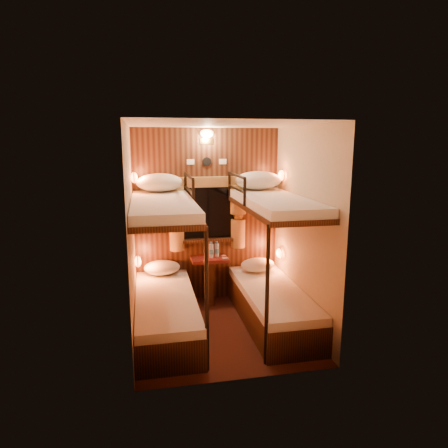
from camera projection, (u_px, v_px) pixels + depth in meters
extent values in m
plane|color=black|center=(221.00, 329.00, 4.80)|extent=(2.10, 2.10, 0.00)
plane|color=silver|center=(221.00, 124.00, 4.31)|extent=(2.10, 2.10, 0.00)
plane|color=#C6B293|center=(207.00, 216.00, 5.56)|extent=(2.40, 0.00, 2.40)
plane|color=#C6B293|center=(243.00, 258.00, 3.55)|extent=(2.40, 0.00, 2.40)
plane|color=#C6B293|center=(131.00, 236.00, 4.36)|extent=(0.00, 2.40, 2.40)
plane|color=#C6B293|center=(303.00, 229.00, 4.75)|extent=(0.00, 2.40, 2.40)
cube|color=black|center=(207.00, 216.00, 5.55)|extent=(2.00, 0.03, 2.40)
cube|color=black|center=(166.00, 318.00, 4.71)|extent=(0.70, 1.90, 0.35)
cube|color=white|center=(165.00, 300.00, 4.66)|extent=(0.68, 1.88, 0.10)
cube|color=black|center=(163.00, 212.00, 4.45)|extent=(0.70, 1.90, 0.06)
cube|color=white|center=(162.00, 204.00, 4.43)|extent=(0.68, 1.88, 0.10)
cylinder|color=black|center=(207.00, 301.00, 3.80)|extent=(0.04, 0.04, 1.45)
cylinder|color=black|center=(186.00, 186.00, 5.32)|extent=(0.04, 0.04, 0.32)
cylinder|color=black|center=(193.00, 193.00, 4.51)|extent=(0.04, 0.04, 0.32)
cylinder|color=black|center=(189.00, 176.00, 4.88)|extent=(0.04, 0.85, 0.04)
cylinder|color=black|center=(189.00, 190.00, 4.92)|extent=(0.03, 0.85, 0.03)
cube|color=black|center=(271.00, 309.00, 4.95)|extent=(0.70, 1.90, 0.35)
cube|color=white|center=(272.00, 292.00, 4.91)|extent=(0.68, 1.88, 0.10)
cube|color=black|center=(274.00, 208.00, 4.70)|extent=(0.70, 1.90, 0.06)
cube|color=white|center=(274.00, 201.00, 4.68)|extent=(0.68, 1.88, 0.10)
cylinder|color=black|center=(267.00, 296.00, 3.91)|extent=(0.04, 0.04, 1.45)
cylinder|color=black|center=(229.00, 185.00, 5.44)|extent=(0.04, 0.04, 0.32)
cylinder|color=black|center=(245.00, 192.00, 4.62)|extent=(0.04, 0.04, 0.32)
cylinder|color=black|center=(237.00, 175.00, 5.00)|extent=(0.04, 0.85, 0.04)
cylinder|color=black|center=(236.00, 189.00, 5.03)|extent=(0.03, 0.85, 0.03)
cube|color=black|center=(207.00, 213.00, 5.52)|extent=(0.98, 0.02, 0.78)
cube|color=black|center=(207.00, 213.00, 5.51)|extent=(0.90, 0.01, 0.70)
cube|color=black|center=(208.00, 240.00, 5.55)|extent=(1.00, 0.12, 0.04)
cube|color=olive|center=(207.00, 182.00, 5.40)|extent=(1.10, 0.06, 0.14)
cylinder|color=olive|center=(176.00, 201.00, 5.36)|extent=(0.22, 0.22, 0.40)
cylinder|color=olive|center=(176.00, 218.00, 5.41)|extent=(0.11, 0.11, 0.12)
cylinder|color=olive|center=(177.00, 236.00, 5.46)|extent=(0.20, 0.20, 0.40)
torus|color=#B97C36|center=(176.00, 218.00, 5.41)|extent=(0.14, 0.14, 0.02)
cylinder|color=olive|center=(238.00, 199.00, 5.52)|extent=(0.22, 0.22, 0.40)
cylinder|color=olive|center=(238.00, 216.00, 5.57)|extent=(0.11, 0.11, 0.12)
cylinder|color=olive|center=(238.00, 233.00, 5.62)|extent=(0.20, 0.20, 0.40)
torus|color=#B97C36|center=(238.00, 216.00, 5.57)|extent=(0.14, 0.14, 0.02)
cylinder|color=black|center=(207.00, 162.00, 5.38)|extent=(0.12, 0.02, 0.12)
cube|color=silver|center=(191.00, 162.00, 5.34)|extent=(0.10, 0.01, 0.07)
cube|color=silver|center=(223.00, 162.00, 5.42)|extent=(0.10, 0.01, 0.07)
cube|color=#B97C36|center=(207.00, 141.00, 5.33)|extent=(0.18, 0.01, 0.08)
ellipsoid|color=#FFCC8C|center=(207.00, 134.00, 5.29)|extent=(0.18, 0.09, 0.11)
ellipsoid|color=orange|center=(138.00, 261.00, 5.15)|extent=(0.08, 0.20, 0.13)
torus|color=#B97C36|center=(138.00, 261.00, 5.15)|extent=(0.02, 0.17, 0.17)
ellipsoid|color=orange|center=(134.00, 178.00, 4.93)|extent=(0.08, 0.20, 0.13)
torus|color=#B97C36|center=(134.00, 178.00, 4.93)|extent=(0.02, 0.17, 0.17)
ellipsoid|color=orange|center=(280.00, 253.00, 5.51)|extent=(0.08, 0.20, 0.13)
torus|color=#B97C36|center=(280.00, 253.00, 5.51)|extent=(0.02, 0.17, 0.17)
ellipsoid|color=orange|center=(282.00, 175.00, 5.30)|extent=(0.08, 0.20, 0.13)
torus|color=#B97C36|center=(282.00, 175.00, 5.30)|extent=(0.02, 0.17, 0.17)
cube|color=#5A1614|center=(209.00, 259.00, 5.49)|extent=(0.50, 0.34, 0.04)
cube|color=black|center=(210.00, 282.00, 5.55)|extent=(0.08, 0.30, 0.61)
cube|color=maroon|center=(209.00, 258.00, 5.48)|extent=(0.30, 0.34, 0.01)
cylinder|color=#99BFE5|center=(211.00, 251.00, 5.47)|extent=(0.06, 0.06, 0.19)
cylinder|color=teal|center=(211.00, 252.00, 5.47)|extent=(0.06, 0.06, 0.07)
cylinder|color=teal|center=(211.00, 243.00, 5.45)|extent=(0.03, 0.03, 0.03)
cylinder|color=#99BFE5|center=(217.00, 250.00, 5.52)|extent=(0.06, 0.06, 0.18)
cylinder|color=teal|center=(217.00, 251.00, 5.52)|extent=(0.06, 0.06, 0.06)
cylinder|color=teal|center=(217.00, 242.00, 5.50)|extent=(0.03, 0.03, 0.03)
cube|color=silver|center=(225.00, 258.00, 5.47)|extent=(0.08, 0.06, 0.01)
cube|color=silver|center=(223.00, 255.00, 5.58)|extent=(0.08, 0.07, 0.00)
ellipsoid|color=white|center=(162.00, 267.00, 5.38)|extent=(0.48, 0.35, 0.19)
ellipsoid|color=white|center=(258.00, 265.00, 5.50)|extent=(0.47, 0.34, 0.19)
ellipsoid|color=white|center=(159.00, 182.00, 5.09)|extent=(0.59, 0.42, 0.23)
ellipsoid|color=white|center=(258.00, 180.00, 5.31)|extent=(0.62, 0.44, 0.24)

